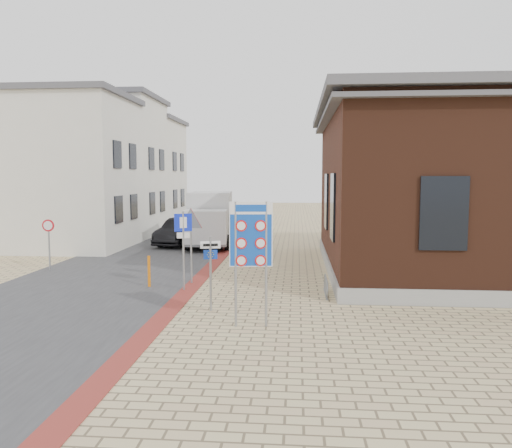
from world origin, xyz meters
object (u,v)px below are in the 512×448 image
(border_sign, at_px, (251,237))
(bollard, at_px, (149,272))
(sedan, at_px, (181,232))
(essen_sign, at_px, (211,263))
(parking_sign, at_px, (183,236))
(box_truck, at_px, (210,218))

(border_sign, bearing_deg, bollard, 127.14)
(sedan, relative_size, essen_sign, 2.10)
(bollard, bearing_deg, sedan, 97.35)
(border_sign, distance_m, parking_sign, 4.74)
(essen_sign, height_order, bollard, essen_sign)
(sedan, relative_size, box_truck, 0.77)
(essen_sign, bearing_deg, parking_sign, 103.74)
(box_truck, distance_m, essen_sign, 13.74)
(border_sign, height_order, essen_sign, border_sign)
(box_truck, bearing_deg, bollard, -96.42)
(border_sign, xyz_separation_m, parking_sign, (-2.66, 3.90, -0.49))
(essen_sign, distance_m, parking_sign, 2.87)
(border_sign, distance_m, essen_sign, 2.14)
(box_truck, xyz_separation_m, parking_sign, (1.05, -11.04, 0.33))
(sedan, bearing_deg, bollard, -72.86)
(sedan, height_order, bollard, sedan)
(sedan, xyz_separation_m, border_sign, (5.41, -15.20, 1.61))
(box_truck, distance_m, bollard, 10.69)
(parking_sign, relative_size, bollard, 2.44)
(parking_sign, bearing_deg, bollard, 138.85)
(border_sign, height_order, bollard, border_sign)
(box_truck, distance_m, parking_sign, 11.09)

